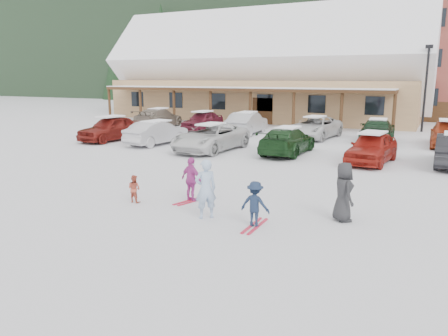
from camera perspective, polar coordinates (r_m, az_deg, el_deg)
The scene contains 24 objects.
ground at distance 13.84m, azimuth -2.97°, elevation -4.71°, with size 160.00×160.00×0.00m, color silver.
day_lodge at distance 42.45m, azimuth 5.06°, elevation 11.81°, with size 29.12×12.50×10.38m.
lamp_post at distance 34.76m, azimuth 24.87°, elevation 10.00°, with size 0.50×0.25×6.13m.
conifer_0 at distance 52.80m, azimuth -11.98°, elevation 13.49°, with size 4.40×4.40×10.20m.
conifer_2 at distance 64.89m, azimuth -8.14°, elevation 14.28°, with size 5.28×5.28×12.24m.
conifer_3 at distance 55.56m, azimuth 26.46°, elevation 11.85°, with size 3.96×3.96×9.18m.
adult_skier at distance 12.26m, azimuth -2.41°, elevation -2.75°, with size 0.62×0.41×1.70m, color #9EB8D9.
toddler_red at distance 14.19m, azimuth -11.65°, elevation -2.66°, with size 0.43×0.34×0.89m, color #BB4E38.
child_navy at distance 11.65m, azimuth 4.07°, elevation -4.73°, with size 0.80×0.46×1.24m, color #16243D.
skis_child_navy at distance 11.83m, azimuth 4.03°, elevation -7.55°, with size 0.20×1.40×0.03m, color red.
child_magenta at distance 13.99m, azimuth -4.27°, elevation -1.50°, with size 0.84×0.35×1.43m, color #B83A94.
skis_child_magenta at distance 14.16m, azimuth -4.23°, elevation -4.27°, with size 0.20×1.40×0.03m, color red.
bystander_dark at distance 12.48m, azimuth 15.32°, elevation -3.02°, with size 0.81×0.53×1.65m, color #272729.
parked_car_0 at distance 28.28m, azimuth -14.54°, elevation 5.02°, with size 1.80×4.49×1.53m, color maroon.
parked_car_1 at distance 26.11m, azimuth -8.78°, elevation 4.58°, with size 1.48×4.25×1.40m, color #B2B1B5.
parked_car_2 at distance 23.63m, azimuth -1.74°, elevation 4.03°, with size 2.42×5.24×1.46m, color silver.
parked_car_3 at distance 22.84m, azimuth 8.27°, elevation 3.55°, with size 1.94×4.76×1.38m, color #163717.
parked_car_4 at distance 21.37m, azimuth 18.76°, elevation 2.53°, with size 1.68×4.19×1.43m, color #A42117.
parked_car_7 at distance 35.04m, azimuth -8.56°, elevation 6.49°, with size 2.10×5.16×1.50m, color #7C6D5D.
parked_car_8 at distance 32.91m, azimuth -2.82°, elevation 6.19°, with size 1.66×4.14×1.41m, color maroon.
parked_car_9 at distance 30.66m, azimuth 3.03°, elevation 5.88°, with size 1.61×4.63×1.52m, color #A9AAAE.
parked_car_10 at distance 29.03m, azimuth 11.73°, elevation 5.22°, with size 2.36×5.12×1.42m, color silver.
parked_car_11 at distance 28.53m, azimuth 19.41°, elevation 4.65°, with size 1.96×4.82×1.40m, color #17341D.
parked_car_12 at distance 28.04m, azimuth 27.18°, elevation 4.05°, with size 1.81×4.51×1.54m, color #AE3F1E.
Camera 1 is at (6.53, -11.55, 3.94)m, focal length 35.00 mm.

